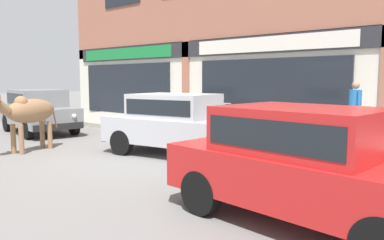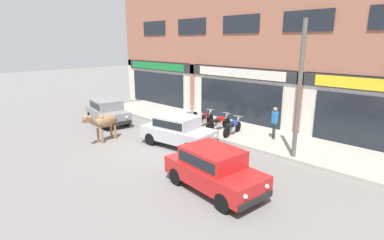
# 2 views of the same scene
# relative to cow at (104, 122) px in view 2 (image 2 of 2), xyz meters

# --- Properties ---
(ground_plane) EXTENTS (90.00, 90.00, 0.00)m
(ground_plane) POSITION_rel_cow_xyz_m (2.63, 1.75, -1.01)
(ground_plane) COLOR slate
(sidewalk) EXTENTS (19.00, 3.58, 0.15)m
(sidewalk) POSITION_rel_cow_xyz_m (2.63, 5.73, -0.93)
(sidewalk) COLOR #A8A093
(sidewalk) RESTS_ON ground
(shop_building) EXTENTS (23.00, 1.40, 9.70)m
(shop_building) POSITION_rel_cow_xyz_m (2.63, 7.78, 3.64)
(shop_building) COLOR #9E604C
(shop_building) RESTS_ON ground
(cow) EXTENTS (0.85, 2.12, 1.61)m
(cow) POSITION_rel_cow_xyz_m (0.00, 0.00, 0.00)
(cow) COLOR #936B47
(cow) RESTS_ON ground
(car_0) EXTENTS (3.74, 1.98, 1.46)m
(car_0) POSITION_rel_cow_xyz_m (7.23, -0.15, -0.19)
(car_0) COLOR black
(car_0) RESTS_ON ground
(car_2) EXTENTS (3.80, 2.20, 1.46)m
(car_2) POSITION_rel_cow_xyz_m (-2.93, 1.86, -0.19)
(car_2) COLOR black
(car_2) RESTS_ON ground
(car_3) EXTENTS (3.76, 2.10, 1.46)m
(car_3) POSITION_rel_cow_xyz_m (3.11, 2.08, -0.19)
(car_3) COLOR black
(car_3) RESTS_ON ground
(motorcycle_0) EXTENTS (0.59, 1.80, 0.88)m
(motorcycle_0) POSITION_rel_cow_xyz_m (0.93, 5.01, -0.47)
(motorcycle_0) COLOR black
(motorcycle_0) RESTS_ON sidewalk
(motorcycle_1) EXTENTS (0.52, 1.81, 0.88)m
(motorcycle_1) POSITION_rel_cow_xyz_m (2.03, 5.13, -0.47)
(motorcycle_1) COLOR black
(motorcycle_1) RESTS_ON sidewalk
(motorcycle_2) EXTENTS (0.53, 1.81, 0.88)m
(motorcycle_2) POSITION_rel_cow_xyz_m (3.12, 5.11, -0.47)
(motorcycle_2) COLOR black
(motorcycle_2) RESTS_ON sidewalk
(motorcycle_3) EXTENTS (0.55, 1.80, 0.88)m
(motorcycle_3) POSITION_rel_cow_xyz_m (4.20, 4.94, -0.47)
(motorcycle_3) COLOR black
(motorcycle_3) RESTS_ON sidewalk
(pedestrian) EXTENTS (0.36, 0.40, 1.60)m
(pedestrian) POSITION_rel_cow_xyz_m (6.10, 5.81, 0.13)
(pedestrian) COLOR #2D2D33
(pedestrian) RESTS_ON sidewalk
(utility_pole) EXTENTS (0.18, 0.18, 5.55)m
(utility_pole) POSITION_rel_cow_xyz_m (7.92, 4.25, 1.92)
(utility_pole) COLOR #595651
(utility_pole) RESTS_ON sidewalk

